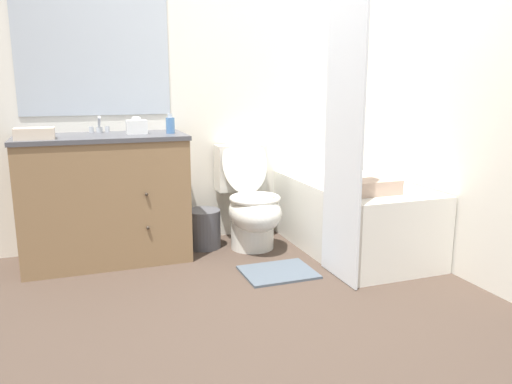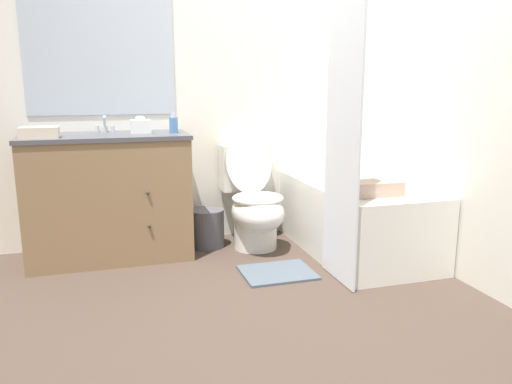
{
  "view_description": "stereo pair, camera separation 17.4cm",
  "coord_description": "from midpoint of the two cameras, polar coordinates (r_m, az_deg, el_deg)",
  "views": [
    {
      "loc": [
        -0.95,
        -2.36,
        1.23
      ],
      "look_at": [
        0.15,
        0.68,
        0.54
      ],
      "focal_mm": 35.0,
      "sensor_mm": 36.0,
      "label": 1
    },
    {
      "loc": [
        -0.78,
        -2.41,
        1.23
      ],
      "look_at": [
        0.15,
        0.68,
        0.54
      ],
      "focal_mm": 35.0,
      "sensor_mm": 36.0,
      "label": 2
    }
  ],
  "objects": [
    {
      "name": "shower_curtain",
      "position": [
        3.1,
        8.4,
        7.15
      ],
      "size": [
        0.01,
        0.45,
        1.92
      ],
      "color": "white",
      "rests_on": "ground_plane"
    },
    {
      "name": "toilet",
      "position": [
        3.81,
        -1.92,
        -1.37
      ],
      "size": [
        0.39,
        0.69,
        0.87
      ],
      "color": "silver",
      "rests_on": "ground_plane"
    },
    {
      "name": "wastebasket",
      "position": [
        3.87,
        -7.31,
        -4.2
      ],
      "size": [
        0.26,
        0.26,
        0.29
      ],
      "color": "#4C4C51",
      "rests_on": "ground_plane"
    },
    {
      "name": "hand_towel_folded",
      "position": [
        3.5,
        -25.31,
        6.06
      ],
      "size": [
        0.24,
        0.16,
        0.07
      ],
      "color": "beige",
      "rests_on": "vanity_cabinet"
    },
    {
      "name": "wall_back",
      "position": [
        4.0,
        -7.72,
        12.35
      ],
      "size": [
        8.0,
        0.06,
        2.5
      ],
      "color": "white",
      "rests_on": "ground_plane"
    },
    {
      "name": "tissue_box",
      "position": [
        3.65,
        -14.83,
        7.24
      ],
      "size": [
        0.14,
        0.11,
        0.12
      ],
      "color": "white",
      "rests_on": "vanity_cabinet"
    },
    {
      "name": "bath_towel_folded",
      "position": [
        3.36,
        11.75,
        0.56
      ],
      "size": [
        0.35,
        0.19,
        0.1
      ],
      "color": "tan",
      "rests_on": "bathtub"
    },
    {
      "name": "ground_plane",
      "position": [
        2.82,
        0.03,
        -13.73
      ],
      "size": [
        14.0,
        14.0,
        0.0
      ],
      "primitive_type": "plane",
      "color": "#47382D"
    },
    {
      "name": "soap_dispenser",
      "position": [
        3.62,
        -11.14,
        7.55
      ],
      "size": [
        0.06,
        0.06,
        0.14
      ],
      "color": "#4C7AB2",
      "rests_on": "vanity_cabinet"
    },
    {
      "name": "vanity_cabinet",
      "position": [
        3.69,
        -18.16,
        -0.59
      ],
      "size": [
        1.13,
        0.59,
        0.89
      ],
      "color": "olive",
      "rests_on": "ground_plane"
    },
    {
      "name": "bath_mat",
      "position": [
        3.36,
        1.05,
        -9.16
      ],
      "size": [
        0.47,
        0.38,
        0.02
      ],
      "color": "#4C5660",
      "rests_on": "ground_plane"
    },
    {
      "name": "sink_faucet",
      "position": [
        3.81,
        -18.74,
        6.97
      ],
      "size": [
        0.14,
        0.12,
        0.12
      ],
      "color": "silver",
      "rests_on": "vanity_cabinet"
    },
    {
      "name": "bathtub",
      "position": [
        3.82,
        9.62,
        -2.67
      ],
      "size": [
        0.73,
        1.36,
        0.52
      ],
      "color": "silver",
      "rests_on": "ground_plane"
    },
    {
      "name": "wall_right",
      "position": [
        3.85,
        15.98,
        11.98
      ],
      "size": [
        0.05,
        2.5,
        2.5
      ],
      "color": "white",
      "rests_on": "ground_plane"
    }
  ]
}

